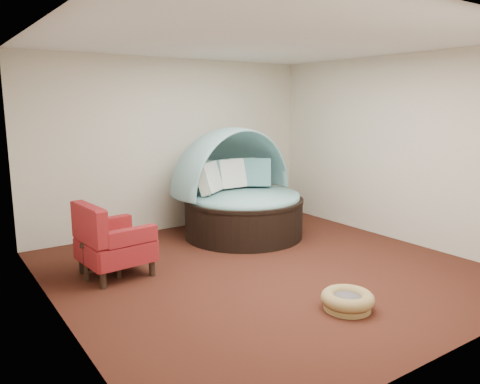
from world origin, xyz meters
TOP-DOWN VIEW (x-y plane):
  - floor at (0.00, 0.00)m, footprint 5.00×5.00m
  - wall_back at (0.00, 2.50)m, footprint 5.00×0.00m
  - wall_front at (0.00, -2.50)m, footprint 5.00×0.00m
  - wall_left at (-2.50, 0.00)m, footprint 0.00×5.00m
  - wall_right at (2.50, 0.00)m, footprint 0.00×5.00m
  - ceiling at (0.00, 0.00)m, footprint 5.00×5.00m
  - canopy_daybed at (0.62, 1.51)m, footprint 2.18×2.12m
  - pet_basket at (-0.03, -1.42)m, footprint 0.59×0.59m
  - red_armchair at (-1.69, 0.87)m, footprint 0.85×0.86m
  - side_table at (-1.76, 1.00)m, footprint 0.62×0.62m

SIDE VIEW (x-z plane):
  - floor at x=0.00m, z-range 0.00..0.00m
  - pet_basket at x=-0.03m, z-range 0.00..0.19m
  - side_table at x=-1.76m, z-range 0.07..0.52m
  - red_armchair at x=-1.69m, z-range -0.04..0.89m
  - canopy_daybed at x=0.62m, z-range -0.06..1.66m
  - wall_back at x=0.00m, z-range -1.10..3.90m
  - wall_front at x=0.00m, z-range -1.10..3.90m
  - wall_left at x=-2.50m, z-range -1.10..3.90m
  - wall_right at x=2.50m, z-range -1.10..3.90m
  - ceiling at x=0.00m, z-range 2.80..2.80m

